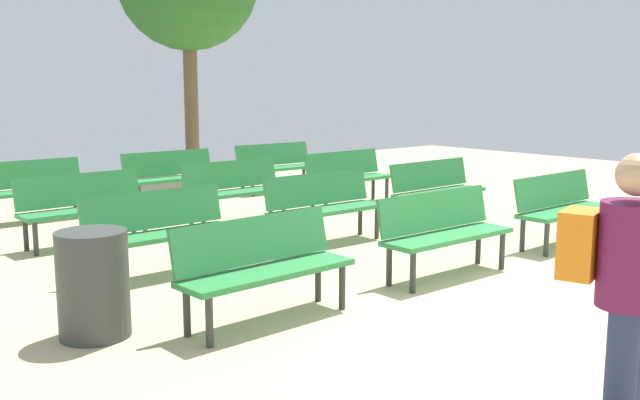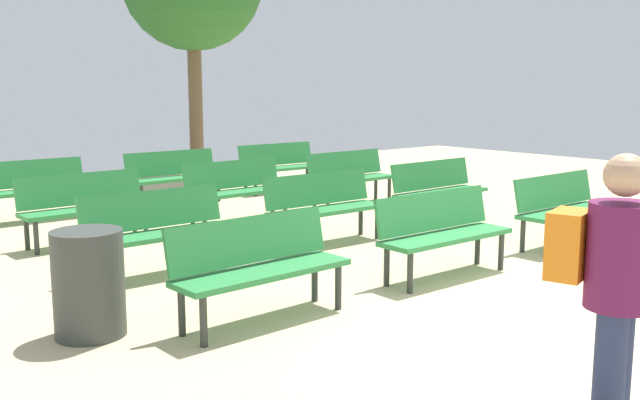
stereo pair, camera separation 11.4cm
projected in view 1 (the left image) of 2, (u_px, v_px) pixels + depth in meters
The scene contains 15 objects.
ground_plane at pixel (578, 310), 6.40m from camera, with size 24.00×24.00×0.00m, color #CCB789.
bench_r0_c0 at pixel (263, 262), 6.05m from camera, with size 1.61×0.52×0.87m.
bench_r0_c1 at pixel (443, 228), 7.45m from camera, with size 1.61×0.51×0.87m.
bench_r0_c2 at pixel (561, 205), 8.91m from camera, with size 1.61×0.50×0.87m.
bench_r1_c0 at pixel (159, 227), 7.51m from camera, with size 1.60×0.49×0.87m.
bench_r1_c1 at pixel (323, 204), 8.98m from camera, with size 1.61×0.52×0.87m.
bench_r1_c2 at pixel (436, 187), 10.41m from camera, with size 1.61×0.50×0.87m.
bench_r2_c0 at pixel (84, 204), 8.95m from camera, with size 1.61×0.50×0.87m.
bench_r2_c1 at pixel (235, 187), 10.41m from camera, with size 1.61×0.50×0.87m.
bench_r2_c2 at pixel (348, 174), 11.84m from camera, with size 1.61×0.52×0.87m.
bench_r3_c0 at pixel (29, 187), 10.45m from camera, with size 1.60×0.50×0.87m.
bench_r3_c1 at pixel (171, 174), 11.88m from camera, with size 1.61×0.51×0.87m.
bench_r3_c2 at pixel (277, 164), 13.34m from camera, with size 1.61×0.53×0.87m.
visitor_with_backpack at pixel (622, 289), 3.73m from camera, with size 0.44×0.59×1.65m.
trash_bin at pixel (93, 284), 5.66m from camera, with size 0.56×0.56×0.85m, color #383D38.
Camera 1 is at (-5.76, -3.18, 2.00)m, focal length 40.40 mm.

